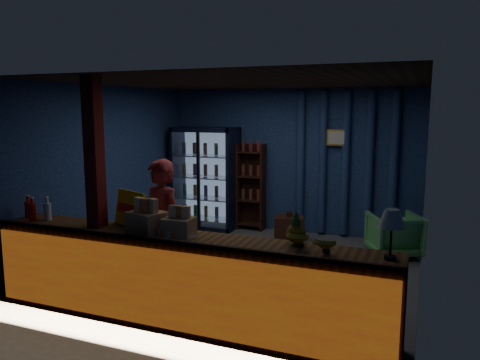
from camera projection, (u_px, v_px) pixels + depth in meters
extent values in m
plane|color=#515154|center=(247.00, 267.00, 6.68)|extent=(4.60, 4.60, 0.00)
plane|color=navy|center=(291.00, 161.00, 8.51)|extent=(4.60, 0.00, 4.60)
plane|color=navy|center=(165.00, 209.00, 4.47)|extent=(4.60, 0.00, 4.60)
plane|color=navy|center=(111.00, 169.00, 7.33)|extent=(0.00, 4.40, 4.40)
plane|color=navy|center=(425.00, 188.00, 5.64)|extent=(0.00, 4.40, 4.40)
plane|color=#472D19|center=(248.00, 82.00, 6.29)|extent=(4.60, 4.60, 0.00)
cube|color=brown|center=(182.00, 280.00, 4.87)|extent=(4.40, 0.55, 0.95)
cube|color=red|center=(168.00, 290.00, 4.60)|extent=(4.35, 0.02, 0.81)
cube|color=#381B12|center=(168.00, 241.00, 4.55)|extent=(4.40, 0.04, 0.04)
cube|color=maroon|center=(96.00, 196.00, 5.13)|extent=(0.16, 0.16, 2.60)
cube|color=black|center=(212.00, 176.00, 9.06)|extent=(1.20, 0.06, 1.90)
cube|color=black|center=(179.00, 176.00, 9.02)|extent=(0.06, 0.60, 1.90)
cube|color=black|center=(234.00, 180.00, 8.60)|extent=(0.06, 0.60, 1.90)
cube|color=black|center=(205.00, 130.00, 8.67)|extent=(1.20, 0.60, 0.08)
cube|color=black|center=(206.00, 225.00, 8.95)|extent=(1.20, 0.60, 0.08)
cube|color=#99B2D8|center=(211.00, 176.00, 9.01)|extent=(1.08, 0.02, 1.74)
cube|color=white|center=(199.00, 180.00, 8.55)|extent=(1.12, 0.02, 1.78)
cube|color=black|center=(198.00, 180.00, 8.53)|extent=(0.05, 0.05, 1.80)
cube|color=silver|center=(206.00, 218.00, 8.93)|extent=(1.08, 0.48, 0.02)
cylinder|color=#A23317|center=(185.00, 210.00, 9.07)|extent=(0.07, 0.07, 0.22)
cylinder|color=#175D1A|center=(196.00, 211.00, 8.99)|extent=(0.07, 0.07, 0.22)
cylinder|color=#A48A19|center=(206.00, 212.00, 8.91)|extent=(0.07, 0.07, 0.22)
cylinder|color=#261854|center=(217.00, 213.00, 8.82)|extent=(0.07, 0.07, 0.22)
cylinder|color=maroon|center=(228.00, 214.00, 8.74)|extent=(0.07, 0.07, 0.22)
cube|color=silver|center=(206.00, 198.00, 8.87)|extent=(1.08, 0.48, 0.02)
cylinder|color=#175D1A|center=(185.00, 189.00, 9.01)|extent=(0.07, 0.07, 0.22)
cylinder|color=#A48A19|center=(195.00, 190.00, 8.93)|extent=(0.07, 0.07, 0.22)
cylinder|color=#261854|center=(206.00, 191.00, 8.85)|extent=(0.07, 0.07, 0.22)
cylinder|color=maroon|center=(217.00, 192.00, 8.76)|extent=(0.07, 0.07, 0.22)
cylinder|color=#A23317|center=(228.00, 193.00, 8.68)|extent=(0.07, 0.07, 0.22)
cube|color=silver|center=(206.00, 177.00, 8.81)|extent=(1.08, 0.48, 0.02)
cylinder|color=#A48A19|center=(184.00, 169.00, 8.95)|extent=(0.07, 0.07, 0.22)
cylinder|color=#261854|center=(195.00, 170.00, 8.87)|extent=(0.07, 0.07, 0.22)
cylinder|color=maroon|center=(206.00, 170.00, 8.79)|extent=(0.07, 0.07, 0.22)
cylinder|color=#A23317|center=(216.00, 171.00, 8.70)|extent=(0.07, 0.07, 0.22)
cylinder|color=#175D1A|center=(228.00, 171.00, 8.62)|extent=(0.07, 0.07, 0.22)
cube|color=silver|center=(205.00, 156.00, 8.74)|extent=(1.08, 0.48, 0.02)
cylinder|color=#261854|center=(184.00, 148.00, 8.89)|extent=(0.07, 0.07, 0.22)
cylinder|color=maroon|center=(195.00, 148.00, 8.81)|extent=(0.07, 0.07, 0.22)
cylinder|color=#A23317|center=(205.00, 149.00, 8.72)|extent=(0.07, 0.07, 0.22)
cylinder|color=#175D1A|center=(216.00, 149.00, 8.64)|extent=(0.07, 0.07, 0.22)
cylinder|color=#A48A19|center=(227.00, 150.00, 8.56)|extent=(0.07, 0.07, 0.22)
cube|color=#381B12|center=(253.00, 186.00, 8.79)|extent=(0.50, 0.02, 1.60)
cube|color=#381B12|center=(239.00, 186.00, 8.76)|extent=(0.03, 0.28, 1.60)
cube|color=#381B12|center=(263.00, 188.00, 8.59)|extent=(0.03, 0.28, 1.60)
cube|color=#381B12|center=(251.00, 224.00, 8.78)|extent=(0.46, 0.26, 0.02)
cube|color=#381B12|center=(251.00, 200.00, 8.71)|extent=(0.46, 0.26, 0.02)
cube|color=#381B12|center=(251.00, 177.00, 8.64)|extent=(0.46, 0.26, 0.02)
cube|color=#381B12|center=(251.00, 152.00, 8.58)|extent=(0.46, 0.26, 0.02)
cylinder|color=navy|center=(300.00, 162.00, 8.38)|extent=(0.14, 0.14, 2.50)
cylinder|color=navy|center=(323.00, 163.00, 8.23)|extent=(0.14, 0.14, 2.50)
cylinder|color=navy|center=(345.00, 164.00, 8.08)|extent=(0.14, 0.14, 2.50)
cylinder|color=navy|center=(369.00, 165.00, 7.94)|extent=(0.14, 0.14, 2.50)
cylinder|color=navy|center=(394.00, 166.00, 7.79)|extent=(0.14, 0.14, 2.50)
cube|color=gold|center=(337.00, 138.00, 8.03)|extent=(0.36, 0.03, 0.28)
cube|color=silver|center=(337.00, 138.00, 8.01)|extent=(0.30, 0.01, 0.22)
imported|color=maroon|center=(161.00, 229.00, 5.54)|extent=(0.71, 0.58, 1.66)
imported|color=#5BB65E|center=(394.00, 234.00, 7.18)|extent=(0.95, 0.96, 0.66)
cube|color=#381B12|center=(289.00, 229.00, 7.92)|extent=(0.55, 0.46, 0.44)
cylinder|color=#381B12|center=(289.00, 214.00, 7.88)|extent=(0.09, 0.09, 0.09)
cube|color=#D6CA0B|center=(130.00, 209.00, 5.19)|extent=(0.49, 0.28, 0.39)
cube|color=red|center=(129.00, 209.00, 5.17)|extent=(0.39, 0.18, 0.10)
cylinder|color=red|center=(29.00, 210.00, 5.58)|extent=(0.09, 0.09, 0.20)
cylinder|color=red|center=(28.00, 198.00, 5.56)|extent=(0.04, 0.04, 0.08)
cylinder|color=white|center=(28.00, 196.00, 5.55)|extent=(0.04, 0.04, 0.02)
cylinder|color=red|center=(33.00, 212.00, 5.45)|extent=(0.09, 0.09, 0.20)
cylinder|color=red|center=(32.00, 200.00, 5.43)|extent=(0.04, 0.04, 0.08)
cylinder|color=white|center=(32.00, 198.00, 5.43)|extent=(0.04, 0.04, 0.02)
cylinder|color=silver|center=(47.00, 212.00, 5.47)|extent=(0.09, 0.09, 0.20)
cylinder|color=silver|center=(47.00, 200.00, 5.45)|extent=(0.04, 0.04, 0.08)
cylinder|color=white|center=(46.00, 197.00, 5.45)|extent=(0.04, 0.04, 0.02)
cube|color=tan|center=(147.00, 223.00, 4.89)|extent=(0.42, 0.37, 0.23)
cube|color=orange|center=(140.00, 204.00, 4.91)|extent=(0.11, 0.08, 0.15)
cube|color=#D55828|center=(146.00, 205.00, 4.86)|extent=(0.11, 0.08, 0.15)
cube|color=orange|center=(152.00, 206.00, 4.81)|extent=(0.11, 0.08, 0.15)
cube|color=tan|center=(179.00, 227.00, 4.77)|extent=(0.32, 0.27, 0.19)
cube|color=orange|center=(172.00, 212.00, 4.77)|extent=(0.08, 0.06, 0.12)
cube|color=#D55828|center=(179.00, 212.00, 4.75)|extent=(0.08, 0.06, 0.12)
cube|color=orange|center=(185.00, 213.00, 4.72)|extent=(0.08, 0.06, 0.12)
cylinder|color=silver|center=(175.00, 236.00, 4.77)|extent=(0.48, 0.48, 0.03)
cube|color=orange|center=(183.00, 233.00, 4.73)|extent=(0.10, 0.07, 0.05)
cube|color=#D55828|center=(183.00, 231.00, 4.80)|extent=(0.13, 0.13, 0.05)
cube|color=orange|center=(179.00, 230.00, 4.85)|extent=(0.07, 0.10, 0.05)
cube|color=#D55828|center=(172.00, 230.00, 4.85)|extent=(0.13, 0.13, 0.05)
cube|color=orange|center=(167.00, 231.00, 4.80)|extent=(0.10, 0.07, 0.05)
cube|color=#D55828|center=(166.00, 233.00, 4.72)|extent=(0.13, 0.13, 0.05)
cube|color=orange|center=(170.00, 234.00, 4.67)|extent=(0.07, 0.10, 0.05)
cube|color=#D55828|center=(177.00, 234.00, 4.68)|extent=(0.13, 0.13, 0.05)
cylinder|color=black|center=(390.00, 257.00, 4.06)|extent=(0.10, 0.10, 0.03)
cylinder|color=black|center=(391.00, 240.00, 4.04)|extent=(0.02, 0.02, 0.31)
cone|color=white|center=(392.00, 218.00, 4.01)|extent=(0.23, 0.23, 0.16)
sphere|color=#7C6416|center=(296.00, 233.00, 4.51)|extent=(0.19, 0.19, 0.19)
cone|color=#215D20|center=(296.00, 218.00, 4.49)|extent=(0.10, 0.10, 0.15)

